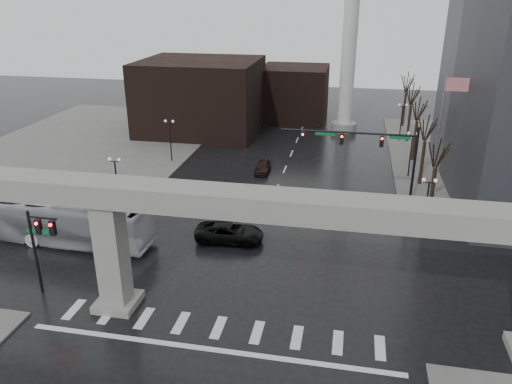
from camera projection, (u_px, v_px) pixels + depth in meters
ground at (223, 318)px, 31.23m from camera, size 160.00×160.00×0.00m
sidewalk_ne at (511, 161)px, 59.26m from camera, size 28.00×36.00×0.15m
sidewalk_nw at (106, 137)px, 68.50m from camera, size 28.00×36.00×0.15m
elevated_guideway at (241, 220)px, 28.39m from camera, size 48.00×2.60×8.70m
building_far_left at (201, 96)px, 69.94m from camera, size 16.00×14.00×10.00m
building_far_mid at (294, 93)px, 77.26m from camera, size 10.00×10.00×8.00m
smokestack at (350, 34)px, 66.84m from camera, size 3.60×3.60×30.00m
signal_mast_arm at (372, 149)px, 44.48m from camera, size 12.12×0.43×8.00m
signal_left_pole at (40, 239)px, 32.31m from camera, size 2.30×0.30×6.00m
flagpole_assembly at (443, 125)px, 45.62m from camera, size 2.06×0.12×12.00m
lamp_right_0 at (427, 197)px, 40.22m from camera, size 1.22×0.32×5.11m
lamp_right_1 at (411, 147)px, 52.93m from camera, size 1.22×0.32×5.11m
lamp_right_2 at (402, 116)px, 65.63m from camera, size 1.22×0.32×5.11m
lamp_left_0 at (116, 175)px, 45.02m from camera, size 1.22×0.32×5.11m
lamp_left_1 at (170, 134)px, 57.72m from camera, size 1.22×0.32×5.11m
lamp_left_2 at (205, 107)px, 70.43m from camera, size 1.22×0.32×5.11m
tree_right_0 at (433, 188)px, 43.94m from camera, size 1.09×1.58×7.50m
tree_right_1 at (423, 159)px, 51.18m from camera, size 1.09×1.61×7.67m
tree_right_2 at (415, 137)px, 58.42m from camera, size 1.10×1.63×7.85m
tree_right_3 at (409, 120)px, 65.65m from camera, size 1.11×1.66×8.02m
tree_right_4 at (405, 106)px, 72.89m from camera, size 1.12×1.69×8.19m
pickup_truck at (230, 232)px, 40.39m from camera, size 5.70×2.92×1.54m
city_bus at (69, 222)px, 39.70m from camera, size 13.69×3.79×3.78m
far_car at (263, 167)px, 55.50m from camera, size 1.54×3.75×1.27m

